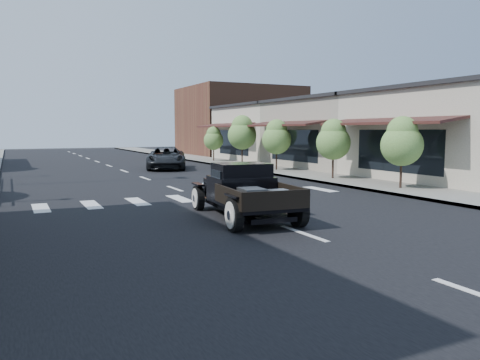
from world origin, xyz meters
name	(u,v)px	position (x,y,z in m)	size (l,w,h in m)	color
ground	(248,215)	(0.00, 0.00, 0.00)	(120.00, 120.00, 0.00)	black
road	(132,174)	(0.00, 15.00, 0.01)	(14.00, 80.00, 0.02)	black
road_markings	(156,182)	(0.00, 10.00, 0.00)	(12.00, 60.00, 0.06)	silver
sidewalk_right	(258,168)	(8.50, 15.00, 0.07)	(3.00, 80.00, 0.15)	gray
storefront_near	(470,137)	(15.00, 4.00, 2.25)	(10.00, 9.00, 4.50)	beige
storefront_mid	(355,135)	(15.00, 13.00, 2.25)	(10.00, 9.00, 4.50)	gray
storefront_far	(286,134)	(15.00, 22.00, 2.25)	(10.00, 9.00, 4.50)	beige
far_building_right	(240,122)	(15.50, 32.00, 3.50)	(11.00, 10.00, 7.00)	brown
small_tree_a	(402,154)	(8.30, 2.05, 1.60)	(1.74, 1.74, 2.90)	#5C873E
small_tree_b	(333,150)	(8.30, 6.66, 1.59)	(1.73, 1.73, 2.89)	#5C873E
small_tree_c	(277,146)	(8.30, 12.27, 1.64)	(1.79, 1.79, 2.98)	#5C873E
small_tree_d	(242,141)	(8.30, 17.00, 1.83)	(2.01, 2.01, 3.36)	#5C873E
small_tree_e	(214,144)	(8.30, 22.13, 1.46)	(1.58, 1.58, 2.63)	#5C873E
hotrod_pickup	(244,191)	(-0.38, -0.50, 0.82)	(2.22, 4.75, 1.65)	black
second_car	(166,158)	(2.88, 17.38, 0.73)	(2.43, 5.26, 1.46)	black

